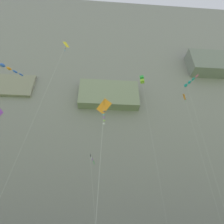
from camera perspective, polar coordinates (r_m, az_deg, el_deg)
name	(u,v)px	position (r m, az deg, el deg)	size (l,w,h in m)	color
cliff_face	(107,104)	(63.16, -1.46, 2.26)	(180.00, 25.97, 83.00)	gray
kite_banner_mid_center	(93,169)	(32.26, -5.46, -15.80)	(2.13, 6.37, 15.75)	black
kite_diamond_low_center	(187,106)	(42.21, 20.48, 1.62)	(1.72, 4.47, 30.19)	orange
kite_windsock_upper_left	(8,69)	(44.64, -27.39, 10.90)	(4.37, 6.85, 32.91)	blue
kite_diamond_high_center	(104,111)	(18.13, -2.36, 0.26)	(1.44, 5.98, 15.22)	orange
kite_windsock_upper_mid	(189,83)	(43.09, 21.06, 7.68)	(1.72, 3.94, 31.38)	teal
kite_diamond_far_left	(61,55)	(33.90, -14.16, 15.31)	(2.94, 4.66, 32.81)	yellow
kite_box_far_right	(142,80)	(44.31, 8.55, 9.02)	(1.05, 5.81, 34.74)	green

